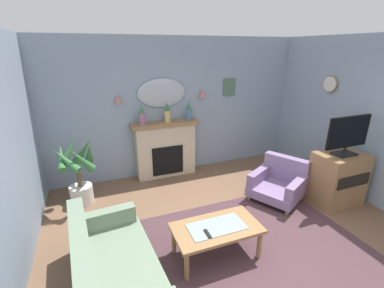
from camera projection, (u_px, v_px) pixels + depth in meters
floor at (256, 266)px, 3.36m from camera, size 6.25×6.94×0.10m
wall_back at (178, 107)px, 5.51m from camera, size 6.25×0.10×2.77m
patterned_rug at (248, 252)px, 3.51m from camera, size 3.20×2.40×0.01m
fireplace at (166, 150)px, 5.48m from camera, size 1.36×0.36×1.16m
mantel_vase_right at (142, 116)px, 5.04m from camera, size 0.13×0.13×0.39m
mantel_vase_left at (167, 113)px, 5.21m from camera, size 0.12×0.12×0.39m
mantel_vase_centre at (189, 111)px, 5.36m from camera, size 0.11×0.11×0.38m
wall_mirror at (162, 93)px, 5.21m from camera, size 0.96×0.06×0.56m
wall_sconce_left at (118, 99)px, 4.89m from camera, size 0.14×0.14×0.14m
wall_sconce_right at (203, 93)px, 5.48m from camera, size 0.14×0.14×0.14m
wall_clock at (330, 84)px, 5.02m from camera, size 0.04×0.31×0.31m
framed_picture at (229, 87)px, 5.72m from camera, size 0.28×0.03×0.36m
coffee_table at (216, 230)px, 3.34m from camera, size 1.10×0.60×0.45m
tv_remote at (208, 234)px, 3.18m from camera, size 0.04×0.16×0.02m
floral_couch at (109, 267)px, 2.87m from camera, size 0.99×1.77×0.76m
armchair_in_corner at (279, 182)px, 4.71m from camera, size 1.10×1.09×0.71m
tv_cabinet at (338, 179)px, 4.52m from camera, size 0.80×0.57×0.90m
tv_flatscreen at (348, 135)px, 4.23m from camera, size 0.84×0.24×0.65m
potted_plant_corner_palm at (78, 173)px, 4.44m from camera, size 0.72×0.74×1.15m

